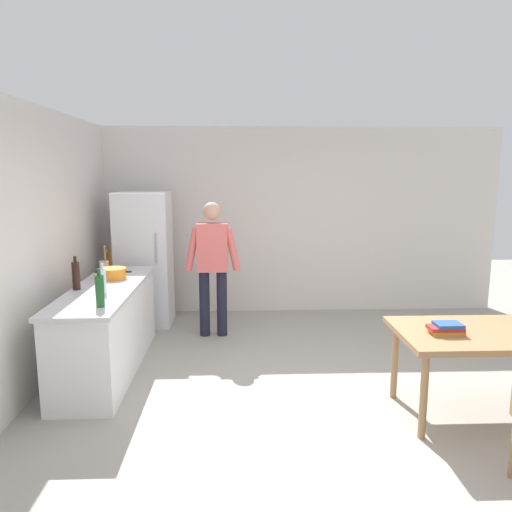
{
  "coord_description": "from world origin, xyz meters",
  "views": [
    {
      "loc": [
        -0.64,
        -4.11,
        2.06
      ],
      "look_at": [
        -0.43,
        1.3,
        1.12
      ],
      "focal_mm": 33.97,
      "sensor_mm": 36.0,
      "label": 1
    }
  ],
  "objects_px": {
    "utensil_jar": "(104,266)",
    "bottle_beer_brown": "(110,259)",
    "refrigerator": "(145,259)",
    "bottle_wine_green": "(100,290)",
    "bottle_water_clear": "(103,281)",
    "bottle_wine_dark": "(76,275)",
    "dining_table": "(481,340)",
    "cooking_pot": "(113,273)",
    "book_stack": "(447,329)",
    "person": "(213,260)"
  },
  "relations": [
    {
      "from": "utensil_jar",
      "to": "bottle_beer_brown",
      "type": "distance_m",
      "value": 0.31
    },
    {
      "from": "refrigerator",
      "to": "utensil_jar",
      "type": "xyz_separation_m",
      "value": [
        -0.3,
        -0.91,
        0.08
      ]
    },
    {
      "from": "bottle_wine_green",
      "to": "bottle_beer_brown",
      "type": "bearing_deg",
      "value": 101.83
    },
    {
      "from": "bottle_water_clear",
      "to": "bottle_wine_dark",
      "type": "bearing_deg",
      "value": 151.99
    },
    {
      "from": "dining_table",
      "to": "cooking_pot",
      "type": "height_order",
      "value": "cooking_pot"
    },
    {
      "from": "dining_table",
      "to": "utensil_jar",
      "type": "distance_m",
      "value": 4.03
    },
    {
      "from": "utensil_jar",
      "to": "bottle_beer_brown",
      "type": "bearing_deg",
      "value": 92.13
    },
    {
      "from": "cooking_pot",
      "to": "bottle_wine_green",
      "type": "height_order",
      "value": "bottle_wine_green"
    },
    {
      "from": "utensil_jar",
      "to": "book_stack",
      "type": "xyz_separation_m",
      "value": [
        3.27,
        -1.86,
        -0.18
      ]
    },
    {
      "from": "bottle_wine_dark",
      "to": "bottle_wine_green",
      "type": "distance_m",
      "value": 0.76
    },
    {
      "from": "bottle_wine_green",
      "to": "book_stack",
      "type": "xyz_separation_m",
      "value": [
        2.91,
        -0.4,
        -0.25
      ]
    },
    {
      "from": "bottle_wine_dark",
      "to": "bottle_water_clear",
      "type": "height_order",
      "value": "bottle_wine_dark"
    },
    {
      "from": "refrigerator",
      "to": "person",
      "type": "distance_m",
      "value": 1.1
    },
    {
      "from": "cooking_pot",
      "to": "bottle_beer_brown",
      "type": "relative_size",
      "value": 1.54
    },
    {
      "from": "person",
      "to": "refrigerator",
      "type": "bearing_deg",
      "value": 149.77
    },
    {
      "from": "utensil_jar",
      "to": "bottle_beer_brown",
      "type": "xyz_separation_m",
      "value": [
        -0.01,
        0.3,
        0.03
      ]
    },
    {
      "from": "bottle_beer_brown",
      "to": "utensil_jar",
      "type": "bearing_deg",
      "value": -87.87
    },
    {
      "from": "person",
      "to": "cooking_pot",
      "type": "distance_m",
      "value": 1.26
    },
    {
      "from": "dining_table",
      "to": "book_stack",
      "type": "distance_m",
      "value": 0.35
    },
    {
      "from": "bottle_wine_green",
      "to": "book_stack",
      "type": "bearing_deg",
      "value": -7.76
    },
    {
      "from": "person",
      "to": "dining_table",
      "type": "relative_size",
      "value": 1.21
    },
    {
      "from": "person",
      "to": "book_stack",
      "type": "relative_size",
      "value": 6.13
    },
    {
      "from": "person",
      "to": "bottle_beer_brown",
      "type": "xyz_separation_m",
      "value": [
        -1.26,
        -0.05,
        0.03
      ]
    },
    {
      "from": "bottle_water_clear",
      "to": "bottle_wine_green",
      "type": "bearing_deg",
      "value": -77.62
    },
    {
      "from": "bottle_wine_dark",
      "to": "utensil_jar",
      "type": "bearing_deg",
      "value": 86.2
    },
    {
      "from": "bottle_beer_brown",
      "to": "book_stack",
      "type": "distance_m",
      "value": 3.93
    },
    {
      "from": "bottle_wine_dark",
      "to": "book_stack",
      "type": "height_order",
      "value": "bottle_wine_dark"
    },
    {
      "from": "person",
      "to": "bottle_water_clear",
      "type": "distance_m",
      "value": 1.66
    },
    {
      "from": "utensil_jar",
      "to": "book_stack",
      "type": "bearing_deg",
      "value": -29.57
    },
    {
      "from": "cooking_pot",
      "to": "utensil_jar",
      "type": "relative_size",
      "value": 1.25
    },
    {
      "from": "utensil_jar",
      "to": "bottle_wine_dark",
      "type": "height_order",
      "value": "bottle_wine_dark"
    },
    {
      "from": "cooking_pot",
      "to": "bottle_beer_brown",
      "type": "xyz_separation_m",
      "value": [
        -0.2,
        0.63,
        0.05
      ]
    },
    {
      "from": "refrigerator",
      "to": "dining_table",
      "type": "relative_size",
      "value": 1.29
    },
    {
      "from": "bottle_beer_brown",
      "to": "bottle_wine_green",
      "type": "height_order",
      "value": "bottle_wine_green"
    },
    {
      "from": "bottle_water_clear",
      "to": "bottle_beer_brown",
      "type": "relative_size",
      "value": 1.15
    },
    {
      "from": "refrigerator",
      "to": "bottle_wine_green",
      "type": "xyz_separation_m",
      "value": [
        0.06,
        -2.36,
        0.15
      ]
    },
    {
      "from": "bottle_beer_brown",
      "to": "book_stack",
      "type": "xyz_separation_m",
      "value": [
        3.28,
        -2.16,
        -0.21
      ]
    },
    {
      "from": "refrigerator",
      "to": "dining_table",
      "type": "xyz_separation_m",
      "value": [
        3.3,
        -2.7,
        -0.23
      ]
    },
    {
      "from": "dining_table",
      "to": "cooking_pot",
      "type": "relative_size",
      "value": 3.5
    },
    {
      "from": "refrigerator",
      "to": "utensil_jar",
      "type": "distance_m",
      "value": 0.96
    },
    {
      "from": "refrigerator",
      "to": "book_stack",
      "type": "distance_m",
      "value": 4.06
    },
    {
      "from": "person",
      "to": "bottle_water_clear",
      "type": "relative_size",
      "value": 5.67
    },
    {
      "from": "refrigerator",
      "to": "cooking_pot",
      "type": "bearing_deg",
      "value": -94.97
    },
    {
      "from": "refrigerator",
      "to": "book_stack",
      "type": "xyz_separation_m",
      "value": [
        2.97,
        -2.76,
        -0.1
      ]
    },
    {
      "from": "bottle_water_clear",
      "to": "utensil_jar",
      "type": "bearing_deg",
      "value": 104.46
    },
    {
      "from": "bottle_wine_dark",
      "to": "refrigerator",
      "type": "bearing_deg",
      "value": 78.54
    },
    {
      "from": "refrigerator",
      "to": "cooking_pot",
      "type": "height_order",
      "value": "refrigerator"
    },
    {
      "from": "person",
      "to": "cooking_pot",
      "type": "bearing_deg",
      "value": -147.24
    },
    {
      "from": "person",
      "to": "utensil_jar",
      "type": "xyz_separation_m",
      "value": [
        -1.25,
        -0.35,
        0.0
      ]
    },
    {
      "from": "person",
      "to": "cooking_pot",
      "type": "xyz_separation_m",
      "value": [
        -1.06,
        -0.68,
        -0.02
      ]
    }
  ]
}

